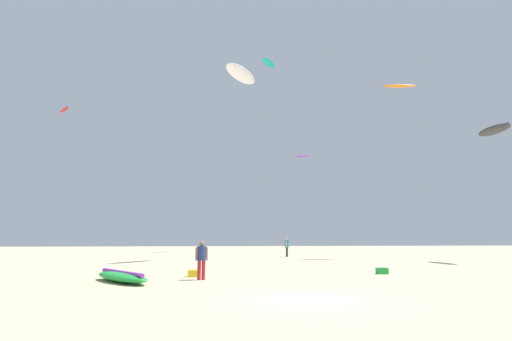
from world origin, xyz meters
The scene contains 12 objects.
ground_plane centered at (0.00, 0.00, 0.00)m, with size 120.00×120.00×0.00m, color beige.
person_foreground centered at (-3.63, 5.60, 1.01)m, with size 0.56×0.39×1.73m.
person_midground centered at (3.25, 24.15, 1.03)m, with size 0.40×0.54×1.76m.
kite_grounded_near centered at (-6.96, 4.97, 0.23)m, with size 3.43×3.85×0.51m.
cooler_box centered at (5.55, 7.55, 0.16)m, with size 0.56×0.36×0.32m, color green.
gear_bag centered at (-4.06, 6.94, 0.16)m, with size 0.56×0.36×0.32m, color yellow.
kite_aloft_0 centered at (13.30, 20.23, 15.56)m, with size 3.12×1.22×0.55m.
kite_aloft_1 centered at (-20.16, 29.45, 15.46)m, with size 1.96×2.36×0.51m.
kite_aloft_2 centered at (3.01, 36.12, 24.84)m, with size 2.67×3.36×0.74m.
kite_aloft_3 centered at (18.36, 15.35, 10.13)m, with size 1.12×3.36×0.74m.
kite_aloft_4 centered at (7.53, 36.75, 12.27)m, with size 2.04×1.63×0.34m.
kite_aloft_5 centered at (-1.39, 18.49, 15.44)m, with size 3.48×4.43×1.01m.
Camera 1 is at (-2.60, -12.44, 1.97)m, focal length 27.16 mm.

